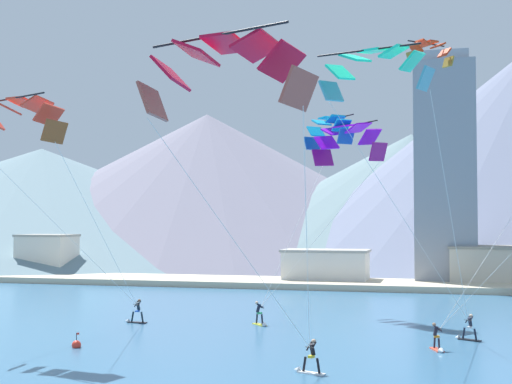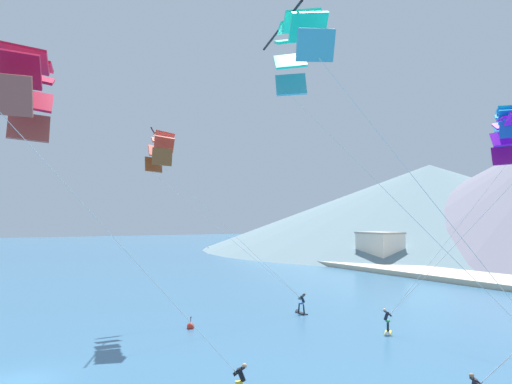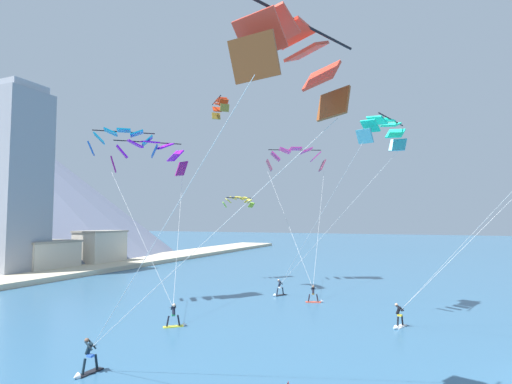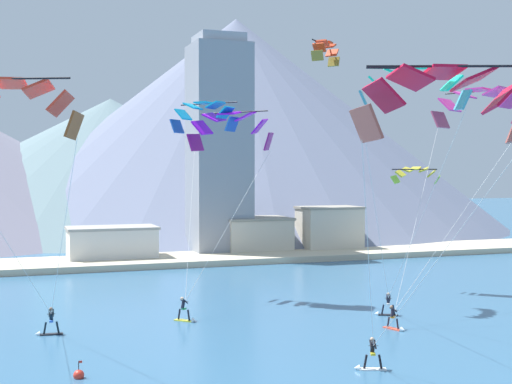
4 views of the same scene
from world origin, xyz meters
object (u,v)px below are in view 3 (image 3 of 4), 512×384
Objects in this scene: parafoil_kite_far_right at (293,58)px; parafoil_kite_distant_mid_solo at (220,106)px; parafoil_kite_distant_low_drift at (124,139)px; kitesurfer_near_lead at (316,297)px; kitesurfer_far_left at (176,319)px; parafoil_kite_near_lead at (296,157)px; parafoil_kite_distant_high_outer at (238,201)px; kitesurfer_mid_center at (278,291)px; kitesurfer_near_trail at (398,320)px; parafoil_kite_mid_center at (383,131)px; parafoil_kite_far_left at (149,154)px; kitesurfer_far_right at (87,363)px.

parafoil_kite_distant_mid_solo reaches higher than parafoil_kite_far_right.
parafoil_kite_distant_low_drift is 11.20m from parafoil_kite_distant_mid_solo.
kitesurfer_near_lead is 14.47m from kitesurfer_far_left.
parafoil_kite_distant_high_outer is at bearing 96.16° from parafoil_kite_near_lead.
parafoil_kite_distant_mid_solo reaches higher than kitesurfer_mid_center.
kitesurfer_mid_center is at bearing -11.15° from kitesurfer_far_left.
kitesurfer_mid_center is 0.95× the size of kitesurfer_far_left.
kitesurfer_far_left is 0.32× the size of parafoil_kite_distant_low_drift.
kitesurfer_near_lead is at bearing -60.99° from parafoil_kite_distant_low_drift.
parafoil_kite_mid_center reaches higher than kitesurfer_near_trail.
parafoil_kite_far_left is (-0.78, 22.15, 13.66)m from kitesurfer_near_trail.
parafoil_kite_near_lead is at bearing 38.08° from kitesurfer_near_trail.
kitesurfer_mid_center is at bearing -47.31° from parafoil_kite_distant_low_drift.
parafoil_kite_mid_center is at bearing -122.50° from parafoil_kite_distant_high_outer.
parafoil_kite_far_right is 3.91× the size of parafoil_kite_distant_mid_solo.
parafoil_kite_far_left is at bearing 49.38° from parafoil_kite_far_right.
parafoil_kite_near_lead is (10.38, 5.16, 15.40)m from kitesurfer_near_lead.
parafoil_kite_distant_low_drift is at bearing 36.35° from kitesurfer_far_right.
parafoil_kite_far_left reaches higher than kitesurfer_far_left.
parafoil_kite_distant_high_outer reaches higher than kitesurfer_far_left.
parafoil_kite_near_lead reaches higher than kitesurfer_far_right.
parafoil_kite_far_right is 2.40× the size of parafoil_kite_distant_low_drift.
parafoil_kite_far_left is 3.64× the size of parafoil_kite_distant_high_outer.
parafoil_kite_distant_mid_solo is (-9.94, -2.57, 9.82)m from parafoil_kite_distant_high_outer.
kitesurfer_mid_center is 14.58m from kitesurfer_far_left.
parafoil_kite_mid_center is at bearing -78.94° from parafoil_kite_far_left.
kitesurfer_mid_center is 19.22m from parafoil_kite_mid_center.
kitesurfer_mid_center is 0.50× the size of parafoil_kite_distant_mid_solo.
kitesurfer_near_lead is 22.24m from parafoil_kite_distant_mid_solo.
kitesurfer_far_left is 0.13× the size of parafoil_kite_far_left.
kitesurfer_far_left is at bearing 168.85° from kitesurfer_mid_center.
parafoil_kite_far_right is (-17.11, -19.95, -0.39)m from parafoil_kite_far_left.
parafoil_kite_distant_low_drift is at bearing 137.95° from parafoil_kite_far_left.
parafoil_kite_far_left is 9.82m from parafoil_kite_distant_mid_solo.
parafoil_kite_near_lead is (22.92, -2.08, 15.30)m from kitesurfer_far_left.
parafoil_kite_near_lead is 1.11× the size of parafoil_kite_far_left.
parafoil_kite_mid_center is 21.31m from parafoil_kite_far_right.
kitesurfer_near_trail is 27.39m from parafoil_kite_distant_mid_solo.
kitesurfer_near_lead is at bearing -87.86° from parafoil_kite_distant_mid_solo.
parafoil_kite_far_right reaches higher than kitesurfer_near_trail.
kitesurfer_near_trail is 16.36m from kitesurfer_far_left.
parafoil_kite_far_right is 26.50m from parafoil_kite_distant_low_drift.
parafoil_kite_distant_high_outer is (12.48, 19.58, -5.04)m from parafoil_kite_mid_center.
kitesurfer_far_left is 9.44m from kitesurfer_far_right.
parafoil_kite_distant_high_outer is 19.28m from parafoil_kite_distant_low_drift.
kitesurfer_near_trail is 28.14m from parafoil_kite_distant_low_drift.
kitesurfer_mid_center is 0.45× the size of parafoil_kite_distant_high_outer.
parafoil_kite_near_lead is 12.68m from parafoil_kite_distant_mid_solo.
parafoil_kite_far_left is (14.89, 8.05, 13.63)m from kitesurfer_far_right.
parafoil_kite_distant_high_outer reaches higher than kitesurfer_near_lead.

